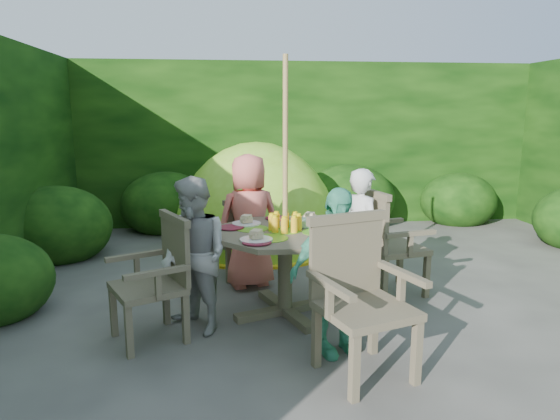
{
  "coord_description": "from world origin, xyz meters",
  "views": [
    {
      "loc": [
        -1.3,
        -4.14,
        1.74
      ],
      "look_at": [
        -0.8,
        0.37,
        0.85
      ],
      "focal_mm": 32.0,
      "sensor_mm": 36.0,
      "label": 1
    }
  ],
  "objects": [
    {
      "name": "ground",
      "position": [
        0.0,
        0.0,
        0.0
      ],
      "size": [
        60.0,
        60.0,
        0.0
      ],
      "primitive_type": "plane",
      "color": "#474440",
      "rests_on": "ground"
    },
    {
      "name": "hedge_enclosure",
      "position": [
        0.0,
        1.33,
        1.25
      ],
      "size": [
        9.0,
        9.0,
        2.5
      ],
      "color": "black",
      "rests_on": "ground"
    },
    {
      "name": "patio_table",
      "position": [
        -0.8,
        -0.02,
        0.63
      ],
      "size": [
        1.65,
        1.65,
        0.9
      ],
      "rotation": [
        0.0,
        0.0,
        0.35
      ],
      "color": "#48402F",
      "rests_on": "ground"
    },
    {
      "name": "parasol_pole",
      "position": [
        -0.8,
        -0.03,
        1.1
      ],
      "size": [
        0.06,
        0.06,
        2.2
      ],
      "primitive_type": "cylinder",
      "rotation": [
        0.0,
        0.0,
        0.35
      ],
      "color": "olive",
      "rests_on": "ground"
    },
    {
      "name": "garden_chair_right",
      "position": [
        0.22,
        0.36,
        0.53
      ],
      "size": [
        0.64,
        0.69,
        0.99
      ],
      "rotation": [
        0.0,
        0.0,
        1.8
      ],
      "color": "#48402F",
      "rests_on": "ground"
    },
    {
      "name": "garden_chair_left",
      "position": [
        -1.84,
        -0.39,
        0.5
      ],
      "size": [
        0.68,
        0.72,
        0.93
      ],
      "rotation": [
        0.0,
        0.0,
        -1.11
      ],
      "color": "#48402F",
      "rests_on": "ground"
    },
    {
      "name": "garden_chair_back",
      "position": [
        -1.17,
        1.02,
        0.45
      ],
      "size": [
        0.65,
        0.63,
        0.84
      ],
      "rotation": [
        0.0,
        0.0,
        3.62
      ],
      "color": "#48402F",
      "rests_on": "ground"
    },
    {
      "name": "garden_chair_front",
      "position": [
        -0.43,
        -1.05,
        0.55
      ],
      "size": [
        0.75,
        0.71,
        1.02
      ],
      "rotation": [
        0.0,
        0.0,
        0.32
      ],
      "color": "#48402F",
      "rests_on": "ground"
    },
    {
      "name": "child_right",
      "position": [
        -0.05,
        0.25,
        0.62
      ],
      "size": [
        0.45,
        0.53,
        1.24
      ],
      "primitive_type": "imported",
      "rotation": [
        0.0,
        0.0,
        1.96
      ],
      "color": "silver",
      "rests_on": "ground"
    },
    {
      "name": "child_left",
      "position": [
        -1.55,
        -0.3,
        0.63
      ],
      "size": [
        0.75,
        0.77,
        1.25
      ],
      "primitive_type": "imported",
      "rotation": [
        0.0,
        0.0,
        -0.9
      ],
      "color": "#A3A29E",
      "rests_on": "ground"
    },
    {
      "name": "child_back",
      "position": [
        -1.07,
        0.73,
        0.67
      ],
      "size": [
        0.75,
        0.6,
        1.35
      ],
      "primitive_type": "imported",
      "rotation": [
        0.0,
        0.0,
        3.43
      ],
      "color": "#E76D5F",
      "rests_on": "ground"
    },
    {
      "name": "child_front",
      "position": [
        -0.53,
        -0.78,
        0.61
      ],
      "size": [
        0.78,
        0.51,
        1.23
      ],
      "primitive_type": "imported",
      "rotation": [
        0.0,
        0.0,
        0.32
      ],
      "color": "#4FB993",
      "rests_on": "ground"
    },
    {
      "name": "dome_tent",
      "position": [
        -0.89,
        2.38,
        0.0
      ],
      "size": [
        2.59,
        2.59,
        2.73
      ],
      "rotation": [
        0.0,
        0.0,
        0.17
      ],
      "color": "#82BE24",
      "rests_on": "ground"
    }
  ]
}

